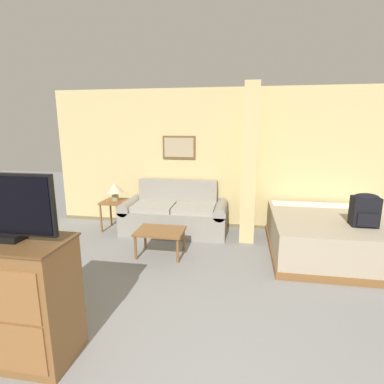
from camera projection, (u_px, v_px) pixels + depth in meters
wall_back at (227, 160)px, 5.63m from camera, size 6.76×0.16×2.60m
wall_partition_pillar at (249, 163)px, 5.12m from camera, size 0.24×0.79×2.60m
couch at (175, 214)px, 5.53m from camera, size 1.91×0.84×0.93m
coffee_table at (160, 233)px, 4.51m from camera, size 0.71×0.53×0.39m
side_table at (116, 205)px, 5.61m from camera, size 0.48×0.48×0.56m
table_lamp at (115, 188)px, 5.54m from camera, size 0.31×0.31×0.34m
tv_dresser at (17, 300)px, 2.47m from camera, size 0.94×0.51×1.05m
tv at (4, 207)px, 2.29m from camera, size 0.86×0.16×0.54m
bed at (334, 235)px, 4.55m from camera, size 1.89×1.91×0.59m
backpack at (365, 209)px, 4.04m from camera, size 0.33×0.25×0.46m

